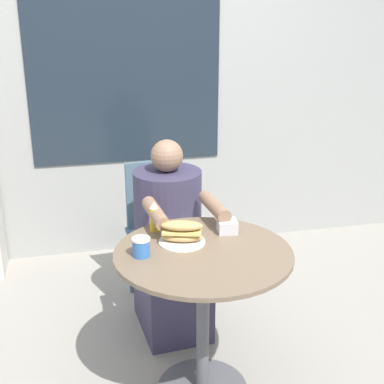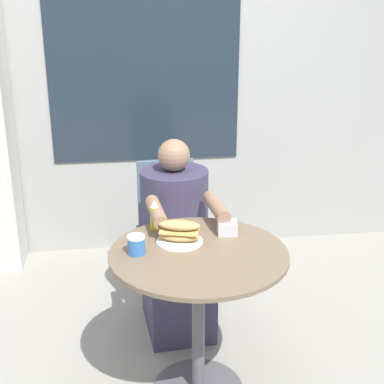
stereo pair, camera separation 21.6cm
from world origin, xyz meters
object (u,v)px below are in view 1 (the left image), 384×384
condiment_bottle (154,217)px  diner_chair (158,219)px  cafe_table (203,290)px  sandwich_on_plate (182,233)px  seated_diner (170,251)px  drink_cup (141,247)px

condiment_bottle → diner_chair: bearing=79.6°
cafe_table → diner_chair: diner_chair is taller
sandwich_on_plate → condiment_bottle: bearing=122.3°
seated_diner → drink_cup: (-0.23, -0.57, 0.32)m
sandwich_on_plate → drink_cup: bearing=-154.9°
sandwich_on_plate → drink_cup: size_ratio=2.53×
cafe_table → sandwich_on_plate: size_ratio=3.72×
diner_chair → seated_diner: size_ratio=0.79×
cafe_table → seated_diner: bearing=93.8°
seated_diner → diner_chair: bearing=-92.9°
cafe_table → seated_diner: size_ratio=0.72×
seated_diner → drink_cup: seated_diner is taller
cafe_table → drink_cup: size_ratio=9.43×
diner_chair → condiment_bottle: bearing=74.9°
drink_cup → sandwich_on_plate: bearing=25.1°
diner_chair → condiment_bottle: size_ratio=5.84×
drink_cup → cafe_table: bearing=-3.7°
seated_diner → condiment_bottle: 0.49m
cafe_table → condiment_bottle: size_ratio=5.33×
seated_diner → sandwich_on_plate: size_ratio=5.14×
seated_diner → sandwich_on_plate: (-0.03, -0.48, 0.32)m
cafe_table → drink_cup: bearing=176.3°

